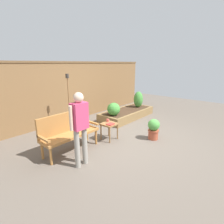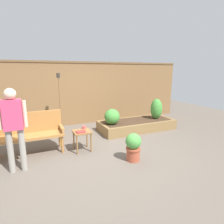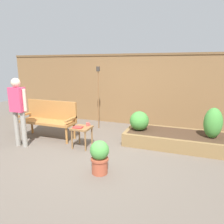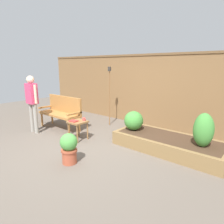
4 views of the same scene
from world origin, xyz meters
name	(u,v)px [view 2 (image 2 of 4)]	position (x,y,z in m)	size (l,w,h in m)	color
ground_plane	(103,153)	(0.00, 0.00, 0.00)	(14.00, 14.00, 0.00)	#60564C
fence_back	(75,93)	(0.00, 2.60, 1.09)	(8.40, 0.14, 2.16)	brown
garden_bench	(29,130)	(-1.50, 0.67, 0.54)	(1.44, 0.48, 0.94)	#A87038
side_table	(82,134)	(-0.38, 0.32, 0.40)	(0.40, 0.40, 0.48)	olive
cup_on_table	(84,127)	(-0.30, 0.45, 0.52)	(0.11, 0.08, 0.08)	#CC4C47
book_on_table	(81,132)	(-0.43, 0.24, 0.49)	(0.20, 0.16, 0.03)	#B2332D
potted_boxwood	(133,146)	(0.45, -0.61, 0.32)	(0.33, 0.33, 0.59)	#A84C33
raised_planter_bed	(137,125)	(1.63, 1.18, 0.15)	(2.40, 1.00, 0.30)	olive
shrub_near_bench	(112,117)	(0.74, 1.11, 0.53)	(0.46, 0.46, 0.46)	brown
shrub_far_corner	(156,109)	(2.33, 1.11, 0.63)	(0.38, 0.38, 0.66)	brown
tiki_torch	(59,93)	(-0.63, 1.80, 1.22)	(0.10, 0.10, 1.79)	brown
person_by_bench	(13,123)	(-1.73, -0.10, 0.93)	(0.47, 0.20, 1.56)	gray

